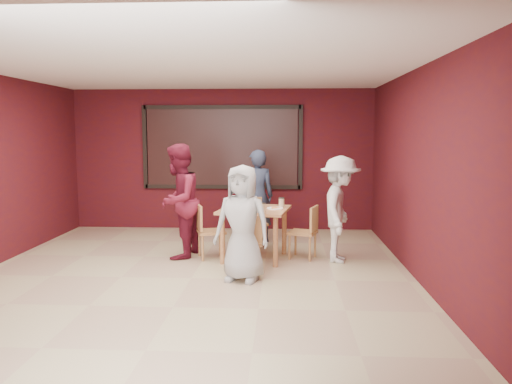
# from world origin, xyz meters

# --- Properties ---
(floor) EXTENTS (7.00, 7.00, 0.00)m
(floor) POSITION_xyz_m (0.00, 0.00, 0.00)
(floor) COLOR tan
(floor) RESTS_ON ground
(window_blinds) EXTENTS (3.00, 0.02, 1.50)m
(window_blinds) POSITION_xyz_m (0.00, 3.45, 1.65)
(window_blinds) COLOR black
(dining_table) EXTENTS (1.15, 1.15, 0.94)m
(dining_table) POSITION_xyz_m (0.79, 1.08, 0.69)
(dining_table) COLOR tan
(dining_table) RESTS_ON floor
(chair_front) EXTENTS (0.49, 0.49, 0.83)m
(chair_front) POSITION_xyz_m (0.72, 0.26, 0.47)
(chair_front) COLOR #BF874A
(chair_front) RESTS_ON floor
(chair_back) EXTENTS (0.52, 0.52, 0.84)m
(chair_back) POSITION_xyz_m (0.70, 1.91, 0.47)
(chair_back) COLOR #BF874A
(chair_back) RESTS_ON floor
(chair_left) EXTENTS (0.51, 0.51, 0.84)m
(chair_left) POSITION_xyz_m (0.05, 1.07, 0.48)
(chair_left) COLOR #BF874A
(chair_left) RESTS_ON floor
(chair_right) EXTENTS (0.50, 0.50, 0.82)m
(chair_right) POSITION_xyz_m (1.60, 1.14, 0.46)
(chair_right) COLOR #BF874A
(chair_right) RESTS_ON floor
(diner_front) EXTENTS (0.85, 0.67, 1.53)m
(diner_front) POSITION_xyz_m (0.69, -0.04, 0.77)
(diner_front) COLOR #A8A8A8
(diner_front) RESTS_ON floor
(diner_back) EXTENTS (0.66, 0.49, 1.65)m
(diner_back) POSITION_xyz_m (0.76, 2.32, 0.82)
(diner_back) COLOR #2A334B
(diner_back) RESTS_ON floor
(diner_left) EXTENTS (0.81, 0.97, 1.77)m
(diner_left) POSITION_xyz_m (-0.40, 1.12, 0.89)
(diner_left) COLOR maroon
(diner_left) RESTS_ON floor
(diner_right) EXTENTS (0.78, 1.13, 1.60)m
(diner_right) POSITION_xyz_m (2.08, 1.01, 0.80)
(diner_right) COLOR silver
(diner_right) RESTS_ON floor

